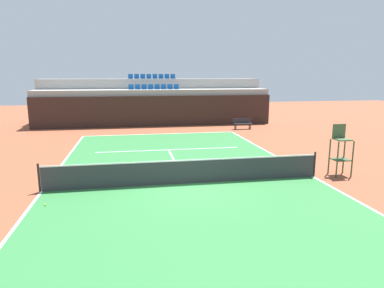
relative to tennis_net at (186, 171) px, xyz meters
The scene contains 16 objects.
ground_plane 0.51m from the tennis_net, ahead, with size 80.00×80.00×0.00m, color brown.
court_surface 0.50m from the tennis_net, ahead, with size 11.00×24.00×0.01m, color #2D7238.
baseline_far 11.96m from the tennis_net, 90.00° to the left, with size 11.00×0.10×0.00m, color white.
sideline_left 5.47m from the tennis_net, behind, with size 0.10×24.00×0.00m, color white.
sideline_right 5.47m from the tennis_net, ahead, with size 0.10×24.00×0.00m, color white.
service_line_far 6.42m from the tennis_net, 90.00° to the left, with size 8.26×0.10×0.00m, color white.
centre_service_line 3.24m from the tennis_net, 90.00° to the left, with size 0.10×6.40×0.00m, color white.
back_wall 15.99m from the tennis_net, 90.00° to the left, with size 20.04×0.30×2.56m, color black.
stands_tier_lower 17.35m from the tennis_net, 90.00° to the left, with size 20.04×2.40×3.04m, color #9E9E99.
stands_tier_upper 19.77m from the tennis_net, 90.00° to the left, with size 20.04×2.40×3.92m, color #9E9E99.
seating_row_lower 17.61m from the tennis_net, 90.00° to the left, with size 4.38×0.44×0.44m.
seating_row_upper 20.13m from the tennis_net, 90.00° to the left, with size 4.38×0.44×0.44m.
tennis_net is the anchor object (origin of this frame).
umpire_chair 6.73m from the tennis_net, ahead, with size 0.76×0.66×2.20m.
player_bench 14.82m from the tennis_net, 63.05° to the left, with size 1.50×0.40×0.85m.
tennis_ball_1 5.23m from the tennis_net, 162.98° to the right, with size 0.07×0.07×0.07m, color #CCE033.
Camera 1 is at (-2.11, -12.94, 4.24)m, focal length 32.16 mm.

